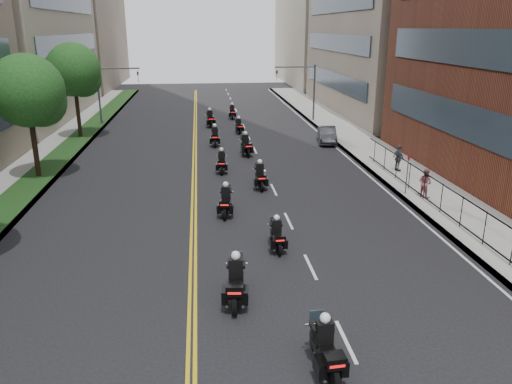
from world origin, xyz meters
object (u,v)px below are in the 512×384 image
motorcycle_2 (236,283)px  parked_sedan (327,135)px  motorcycle_9 (239,127)px  pedestrian_c (398,158)px  motorcycle_3 (277,236)px  motorcycle_4 (226,202)px  motorcycle_10 (210,119)px  motorcycle_6 (222,163)px  motorcycle_11 (232,113)px  motorcycle_5 (260,177)px  pedestrian_b (425,183)px  motorcycle_1 (325,350)px  motorcycle_8 (215,137)px  motorcycle_7 (246,146)px

motorcycle_2 → parked_sedan: bearing=75.8°
motorcycle_9 → pedestrian_c: size_ratio=1.22×
motorcycle_3 → motorcycle_4: (-1.94, 4.40, 0.07)m
motorcycle_10 → parked_sedan: 12.41m
motorcycle_6 → motorcycle_9: size_ratio=1.06×
motorcycle_11 → pedestrian_c: size_ratio=1.32×
motorcycle_5 → pedestrian_b: (8.76, -3.07, 0.28)m
motorcycle_2 → motorcycle_3: motorcycle_2 is taller
motorcycle_9 → motorcycle_10: motorcycle_10 is taller
pedestrian_b → motorcycle_4: bearing=67.0°
motorcycle_4 → parked_sedan: bearing=66.5°
motorcycle_3 → motorcycle_10: (-2.12, 28.29, 0.11)m
motorcycle_4 → motorcycle_11: 28.16m
motorcycle_1 → motorcycle_8: size_ratio=0.99×
motorcycle_7 → parked_sedan: (7.05, 3.48, -0.06)m
motorcycle_4 → motorcycle_3: bearing=-59.4°
motorcycle_4 → motorcycle_10: (-0.18, 23.89, 0.04)m
motorcycle_2 → motorcycle_6: 16.45m
pedestrian_c → motorcycle_11: bearing=7.3°
motorcycle_9 → parked_sedan: bearing=-39.9°
motorcycle_7 → motorcycle_4: bearing=-106.8°
motorcycle_1 → motorcycle_3: 8.08m
motorcycle_10 → pedestrian_c: size_ratio=1.45×
motorcycle_10 → pedestrian_b: motorcycle_10 is taller
motorcycle_6 → motorcycle_10: 16.01m
pedestrian_c → parked_sedan: bearing=-2.0°
motorcycle_10 → motorcycle_8: bearing=-94.2°
pedestrian_c → motorcycle_2: bearing=125.9°
motorcycle_8 → pedestrian_c: 14.88m
parked_sedan → motorcycle_10: bearing=148.8°
motorcycle_9 → motorcycle_7: bearing=-96.9°
pedestrian_b → motorcycle_5: bearing=41.6°
motorcycle_7 → motorcycle_3: bearing=-97.6°
motorcycle_5 → motorcycle_10: 19.80m
motorcycle_7 → motorcycle_1: bearing=-97.1°
parked_sedan → motorcycle_5: bearing=-111.5°
motorcycle_6 → motorcycle_3: bearing=-78.5°
motorcycle_6 → motorcycle_7: 4.84m
motorcycle_2 → motorcycle_10: 32.45m
motorcycle_5 → motorcycle_10: motorcycle_10 is taller
parked_sedan → motorcycle_1: bearing=-94.6°
motorcycle_3 → motorcycle_10: size_ratio=0.84×
motorcycle_5 → parked_sedan: 13.47m
motorcycle_2 → motorcycle_8: bearing=96.5°
motorcycle_4 → motorcycle_8: motorcycle_8 is taller
motorcycle_10 → motorcycle_7: bearing=-84.0°
motorcycle_1 → motorcycle_7: 24.78m
motorcycle_2 → motorcycle_7: (2.29, 20.86, -0.03)m
motorcycle_3 → pedestrian_c: pedestrian_c is taller
motorcycle_2 → motorcycle_3: (2.06, 4.16, -0.13)m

